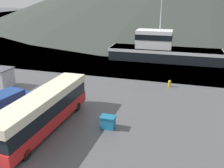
{
  "coord_description": "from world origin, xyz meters",
  "views": [
    {
      "loc": [
        10.44,
        -9.63,
        11.49
      ],
      "look_at": [
        2.82,
        15.83,
        2.0
      ],
      "focal_mm": 40.0,
      "sensor_mm": 36.0,
      "label": 1
    }
  ],
  "objects_px": {
    "delivery_van": "(7,105)",
    "dock_kiosk": "(0,78)",
    "tour_bus": "(44,110)",
    "fishing_boat": "(162,50)",
    "storage_bin": "(108,122)"
  },
  "relations": [
    {
      "from": "delivery_van",
      "to": "dock_kiosk",
      "type": "bearing_deg",
      "value": 142.84
    },
    {
      "from": "tour_bus",
      "to": "fishing_boat",
      "type": "bearing_deg",
      "value": 76.94
    },
    {
      "from": "tour_bus",
      "to": "delivery_van",
      "type": "distance_m",
      "value": 4.86
    },
    {
      "from": "fishing_boat",
      "to": "storage_bin",
      "type": "distance_m",
      "value": 27.07
    },
    {
      "from": "delivery_van",
      "to": "dock_kiosk",
      "type": "xyz_separation_m",
      "value": [
        -6.72,
        7.08,
        -0.09
      ]
    },
    {
      "from": "delivery_van",
      "to": "storage_bin",
      "type": "height_order",
      "value": "delivery_van"
    },
    {
      "from": "delivery_van",
      "to": "dock_kiosk",
      "type": "relative_size",
      "value": 2.12
    },
    {
      "from": "delivery_van",
      "to": "storage_bin",
      "type": "distance_m",
      "value": 10.16
    },
    {
      "from": "tour_bus",
      "to": "fishing_boat",
      "type": "relative_size",
      "value": 0.62
    },
    {
      "from": "delivery_van",
      "to": "fishing_boat",
      "type": "height_order",
      "value": "fishing_boat"
    },
    {
      "from": "delivery_van",
      "to": "fishing_boat",
      "type": "xyz_separation_m",
      "value": [
        12.02,
        27.78,
        0.61
      ]
    },
    {
      "from": "tour_bus",
      "to": "storage_bin",
      "type": "relative_size",
      "value": 9.17
    },
    {
      "from": "dock_kiosk",
      "to": "fishing_boat",
      "type": "bearing_deg",
      "value": 47.84
    },
    {
      "from": "delivery_van",
      "to": "fishing_boat",
      "type": "relative_size",
      "value": 0.31
    },
    {
      "from": "delivery_van",
      "to": "fishing_boat",
      "type": "distance_m",
      "value": 30.28
    }
  ]
}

